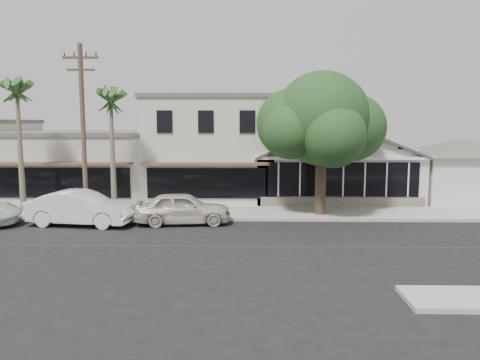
{
  "coord_description": "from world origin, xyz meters",
  "views": [
    {
      "loc": [
        -0.43,
        -18.72,
        5.09
      ],
      "look_at": [
        -0.96,
        6.0,
        2.01
      ],
      "focal_mm": 35.0,
      "sensor_mm": 36.0,
      "label": 1
    }
  ],
  "objects_px": {
    "utility_pole": "(83,128)",
    "car_0": "(183,208)",
    "shade_tree": "(320,122)",
    "car_1": "(81,208)"
  },
  "relations": [
    {
      "from": "utility_pole",
      "to": "car_0",
      "type": "xyz_separation_m",
      "value": [
        5.22,
        -1.0,
        -3.98
      ]
    },
    {
      "from": "car_0",
      "to": "shade_tree",
      "type": "bearing_deg",
      "value": -78.22
    },
    {
      "from": "utility_pole",
      "to": "car_1",
      "type": "bearing_deg",
      "value": -80.98
    },
    {
      "from": "car_1",
      "to": "shade_tree",
      "type": "bearing_deg",
      "value": -70.64
    },
    {
      "from": "shade_tree",
      "to": "car_0",
      "type": "bearing_deg",
      "value": -162.6
    },
    {
      "from": "car_0",
      "to": "car_1",
      "type": "distance_m",
      "value": 5.01
    },
    {
      "from": "utility_pole",
      "to": "shade_tree",
      "type": "bearing_deg",
      "value": 5.65
    },
    {
      "from": "shade_tree",
      "to": "car_1",
      "type": "bearing_deg",
      "value": -167.9
    },
    {
      "from": "utility_pole",
      "to": "car_0",
      "type": "relative_size",
      "value": 1.9
    },
    {
      "from": "car_0",
      "to": "shade_tree",
      "type": "xyz_separation_m",
      "value": [
        7.07,
        2.22,
        4.3
      ]
    }
  ]
}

